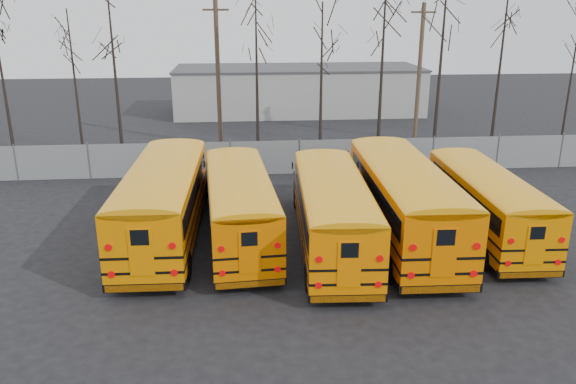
{
  "coord_description": "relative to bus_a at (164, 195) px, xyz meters",
  "views": [
    {
      "loc": [
        -3.42,
        -19.55,
        9.39
      ],
      "look_at": [
        -1.39,
        3.78,
        1.6
      ],
      "focal_mm": 35.0,
      "sensor_mm": 36.0,
      "label": 1
    }
  ],
  "objects": [
    {
      "name": "bus_d",
      "position": [
        9.82,
        -0.85,
        0.04
      ],
      "size": [
        3.13,
        12.23,
        3.4
      ],
      "rotation": [
        0.0,
        0.0,
        -0.03
      ],
      "color": "black",
      "rests_on": "ground"
    },
    {
      "name": "utility_pole_right",
      "position": [
        15.96,
        17.1,
        2.99
      ],
      "size": [
        1.61,
        0.83,
        9.61
      ],
      "rotation": [
        0.0,
        0.0,
        -0.43
      ],
      "color": "brown",
      "rests_on": "ground"
    },
    {
      "name": "tree_1",
      "position": [
        -6.6,
        12.71,
        2.68
      ],
      "size": [
        0.26,
        0.26,
        9.25
      ],
      "primitive_type": "cone",
      "color": "black",
      "rests_on": "ground"
    },
    {
      "name": "utility_pole_left",
      "position": [
        1.82,
        16.29,
        3.08
      ],
      "size": [
        1.73,
        0.5,
        9.79
      ],
      "rotation": [
        0.0,
        0.0,
        -0.21
      ],
      "color": "#493729",
      "rests_on": "ground"
    },
    {
      "name": "bus_e",
      "position": [
        13.41,
        -0.74,
        -0.25
      ],
      "size": [
        2.73,
        10.46,
        2.91
      ],
      "rotation": [
        0.0,
        0.0,
        -0.03
      ],
      "color": "black",
      "rests_on": "ground"
    },
    {
      "name": "bus_c",
      "position": [
        6.76,
        -1.58,
        -0.12
      ],
      "size": [
        3.12,
        11.27,
        3.12
      ],
      "rotation": [
        0.0,
        0.0,
        -0.05
      ],
      "color": "black",
      "rests_on": "ground"
    },
    {
      "name": "tree_6",
      "position": [
        15.71,
        12.26,
        4.03
      ],
      "size": [
        0.26,
        0.26,
        11.95
      ],
      "primitive_type": "cone",
      "color": "black",
      "rests_on": "ground"
    },
    {
      "name": "tree_5",
      "position": [
        12.16,
        12.84,
        3.62
      ],
      "size": [
        0.26,
        0.26,
        11.13
      ],
      "primitive_type": "cone",
      "color": "black",
      "rests_on": "ground"
    },
    {
      "name": "tree_8",
      "position": [
        25.66,
        14.4,
        3.18
      ],
      "size": [
        0.26,
        0.26,
        10.26
      ],
      "primitive_type": "cone",
      "color": "black",
      "rests_on": "ground"
    },
    {
      "name": "tree_2",
      "position": [
        -4.32,
        13.28,
        3.35
      ],
      "size": [
        0.26,
        0.26,
        10.6
      ],
      "primitive_type": "cone",
      "color": "black",
      "rests_on": "ground"
    },
    {
      "name": "tree_4",
      "position": [
        8.16,
        11.59,
        2.87
      ],
      "size": [
        0.26,
        0.26,
        9.63
      ],
      "primitive_type": "cone",
      "color": "black",
      "rests_on": "ground"
    },
    {
      "name": "bus_b",
      "position": [
        3.08,
        -0.43,
        -0.17
      ],
      "size": [
        3.22,
        10.99,
        3.04
      ],
      "rotation": [
        0.0,
        0.0,
        0.07
      ],
      "color": "black",
      "rests_on": "ground"
    },
    {
      "name": "tree_7",
      "position": [
        20.3,
        13.84,
        3.77
      ],
      "size": [
        0.26,
        0.26,
        11.44
      ],
      "primitive_type": "cone",
      "color": "black",
      "rests_on": "ground"
    },
    {
      "name": "tree_0",
      "position": [
        -11.11,
        13.58,
        2.71
      ],
      "size": [
        0.26,
        0.26,
        9.32
      ],
      "primitive_type": "cone",
      "color": "black",
      "rests_on": "ground"
    },
    {
      "name": "fence",
      "position": [
        6.62,
        9.26,
        -0.95
      ],
      "size": [
        40.0,
        0.04,
        2.0
      ],
      "primitive_type": "cube",
      "color": "gray",
      "rests_on": "ground"
    },
    {
      "name": "distant_building",
      "position": [
        8.62,
        29.26,
        0.05
      ],
      "size": [
        22.0,
        8.0,
        4.0
      ],
      "primitive_type": "cube",
      "color": "#A3A39F",
      "rests_on": "ground"
    },
    {
      "name": "bus_a",
      "position": [
        0.0,
        0.0,
        0.0
      ],
      "size": [
        3.0,
        11.96,
        3.33
      ],
      "rotation": [
        0.0,
        0.0,
        -0.02
      ],
      "color": "black",
      "rests_on": "ground"
    },
    {
      "name": "ground",
      "position": [
        6.62,
        -2.74,
        -1.95
      ],
      "size": [
        120.0,
        120.0,
        0.0
      ],
      "primitive_type": "plane",
      "color": "black",
      "rests_on": "ground"
    },
    {
      "name": "tree_3",
      "position": [
        4.36,
        14.17,
        3.1
      ],
      "size": [
        0.26,
        0.26,
        10.11
      ],
      "primitive_type": "cone",
      "color": "black",
      "rests_on": "ground"
    }
  ]
}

